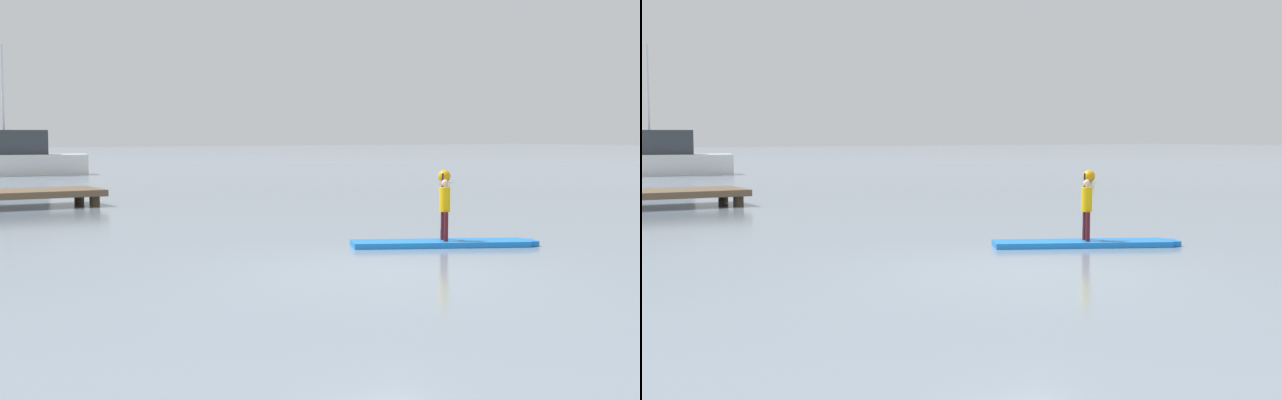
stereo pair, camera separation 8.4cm
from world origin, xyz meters
TOP-DOWN VIEW (x-y plane):
  - ground_plane at (0.00, 0.00)m, footprint 240.00×240.00m
  - paddleboard_near at (2.52, 1.70)m, footprint 3.23×1.96m
  - paddler_child_solo at (2.53, 1.71)m, footprint 0.25×0.36m
  - fishing_boat_green_midground at (1.10, 32.59)m, footprint 7.80×3.31m
  - mooring_buoy_near at (15.29, 17.20)m, footprint 0.52×0.52m

SIDE VIEW (x-z plane):
  - ground_plane at x=0.00m, z-range 0.00..0.00m
  - paddleboard_near at x=2.52m, z-range 0.00..0.10m
  - mooring_buoy_near at x=15.29m, z-range 0.00..0.52m
  - paddler_child_solo at x=2.53m, z-range 0.11..1.31m
  - fishing_boat_green_midground at x=1.10m, z-range -2.35..3.89m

